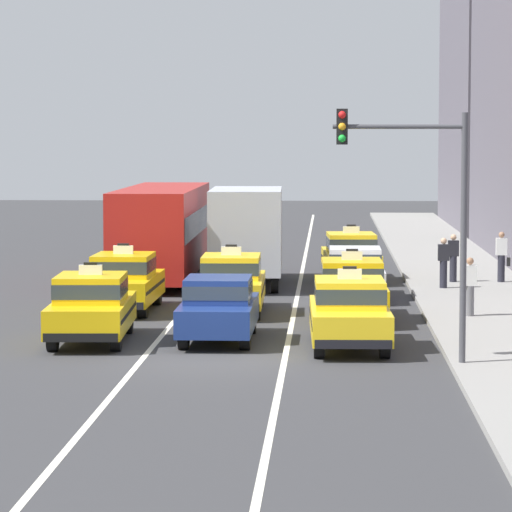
{
  "coord_description": "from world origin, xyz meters",
  "views": [
    {
      "loc": [
        2.57,
        -31.76,
        5.0
      ],
      "look_at": [
        0.33,
        12.64,
        1.3
      ],
      "focal_mm": 101.35,
      "sensor_mm": 36.0,
      "label": 1
    }
  ],
  "objects_px": {
    "sedan_center_nearest": "(218,307)",
    "pedestrian_near_crosswalk": "(470,286)",
    "taxi_left_nearest": "(91,306)",
    "taxi_right_nearest": "(349,312)",
    "bus_left_third": "(162,228)",
    "pedestrian_mid_block": "(453,258)",
    "taxi_right_second": "(352,288)",
    "traffic_light_pole": "(419,191)",
    "box_truck_center_third": "(247,233)",
    "taxi_center_second": "(231,282)",
    "taxi_left_second": "(124,281)",
    "sedan_right_third": "(355,271)",
    "pedestrian_trailing": "(444,263)",
    "pedestrian_by_storefront": "(502,257)",
    "taxi_right_fourth": "(351,256)",
    "taxi_left_fourth": "(189,238)"
  },
  "relations": [
    {
      "from": "taxi_center_second",
      "to": "taxi_right_nearest",
      "type": "relative_size",
      "value": 1.0
    },
    {
      "from": "sedan_center_nearest",
      "to": "taxi_right_second",
      "type": "relative_size",
      "value": 0.94
    },
    {
      "from": "bus_left_third",
      "to": "taxi_right_fourth",
      "type": "bearing_deg",
      "value": -0.51
    },
    {
      "from": "box_truck_center_third",
      "to": "pedestrian_by_storefront",
      "type": "xyz_separation_m",
      "value": [
        8.49,
        0.14,
        -0.79
      ]
    },
    {
      "from": "taxi_left_nearest",
      "to": "pedestrian_mid_block",
      "type": "xyz_separation_m",
      "value": [
        9.9,
        13.63,
        0.08
      ]
    },
    {
      "from": "box_truck_center_third",
      "to": "pedestrian_mid_block",
      "type": "bearing_deg",
      "value": 0.74
    },
    {
      "from": "taxi_right_second",
      "to": "pedestrian_mid_block",
      "type": "relative_size",
      "value": 2.88
    },
    {
      "from": "taxi_center_second",
      "to": "pedestrian_near_crosswalk",
      "type": "distance_m",
      "value": 6.71
    },
    {
      "from": "taxi_right_second",
      "to": "pedestrian_trailing",
      "type": "xyz_separation_m",
      "value": [
        3.05,
        7.17,
        0.08
      ]
    },
    {
      "from": "box_truck_center_third",
      "to": "pedestrian_near_crosswalk",
      "type": "height_order",
      "value": "box_truck_center_third"
    },
    {
      "from": "taxi_left_fourth",
      "to": "pedestrian_trailing",
      "type": "relative_size",
      "value": 2.9
    },
    {
      "from": "taxi_left_nearest",
      "to": "taxi_right_nearest",
      "type": "distance_m",
      "value": 6.28
    },
    {
      "from": "sedan_center_nearest",
      "to": "pedestrian_near_crosswalk",
      "type": "distance_m",
      "value": 7.71
    },
    {
      "from": "taxi_center_second",
      "to": "taxi_right_second",
      "type": "distance_m",
      "value": 3.65
    },
    {
      "from": "bus_left_third",
      "to": "pedestrian_near_crosswalk",
      "type": "xyz_separation_m",
      "value": [
        9.6,
        -10.86,
        -0.87
      ]
    },
    {
      "from": "taxi_right_nearest",
      "to": "sedan_right_third",
      "type": "xyz_separation_m",
      "value": [
        0.32,
        10.54,
        -0.03
      ]
    },
    {
      "from": "taxi_center_second",
      "to": "taxi_right_second",
      "type": "bearing_deg",
      "value": -22.72
    },
    {
      "from": "pedestrian_mid_block",
      "to": "pedestrian_trailing",
      "type": "distance_m",
      "value": 2.02
    },
    {
      "from": "bus_left_third",
      "to": "pedestrian_mid_block",
      "type": "relative_size",
      "value": 7.05
    },
    {
      "from": "bus_left_third",
      "to": "taxi_right_second",
      "type": "xyz_separation_m",
      "value": [
        6.42,
        -10.83,
        -0.94
      ]
    },
    {
      "from": "taxi_left_nearest",
      "to": "box_truck_center_third",
      "type": "relative_size",
      "value": 0.66
    },
    {
      "from": "taxi_right_second",
      "to": "sedan_right_third",
      "type": "bearing_deg",
      "value": 88.02
    },
    {
      "from": "taxi_left_second",
      "to": "taxi_center_second",
      "type": "xyz_separation_m",
      "value": [
        3.09,
        -0.26,
        0.0
      ]
    },
    {
      "from": "taxi_left_nearest",
      "to": "traffic_light_pole",
      "type": "relative_size",
      "value": 0.83
    },
    {
      "from": "bus_left_third",
      "to": "traffic_light_pole",
      "type": "distance_m",
      "value": 20.6
    },
    {
      "from": "taxi_right_second",
      "to": "pedestrian_by_storefront",
      "type": "bearing_deg",
      "value": 60.81
    },
    {
      "from": "bus_left_third",
      "to": "pedestrian_by_storefront",
      "type": "height_order",
      "value": "bus_left_third"
    },
    {
      "from": "taxi_center_second",
      "to": "pedestrian_mid_block",
      "type": "bearing_deg",
      "value": 48.24
    },
    {
      "from": "taxi_center_second",
      "to": "taxi_right_nearest",
      "type": "bearing_deg",
      "value": -64.1
    },
    {
      "from": "box_truck_center_third",
      "to": "taxi_right_nearest",
      "type": "relative_size",
      "value": 1.52
    },
    {
      "from": "taxi_center_second",
      "to": "pedestrian_by_storefront",
      "type": "distance_m",
      "value": 11.52
    },
    {
      "from": "taxi_left_second",
      "to": "taxi_center_second",
      "type": "height_order",
      "value": "same"
    },
    {
      "from": "sedan_center_nearest",
      "to": "taxi_left_second",
      "type": "bearing_deg",
      "value": 118.28
    },
    {
      "from": "taxi_left_nearest",
      "to": "taxi_right_nearest",
      "type": "bearing_deg",
      "value": -6.81
    },
    {
      "from": "box_truck_center_third",
      "to": "sedan_right_third",
      "type": "bearing_deg",
      "value": -46.63
    },
    {
      "from": "bus_left_third",
      "to": "box_truck_center_third",
      "type": "distance_m",
      "value": 3.54
    },
    {
      "from": "sedan_center_nearest",
      "to": "pedestrian_near_crosswalk",
      "type": "relative_size",
      "value": 2.71
    },
    {
      "from": "sedan_center_nearest",
      "to": "bus_left_third",
      "type": "bearing_deg",
      "value": 101.7
    },
    {
      "from": "taxi_right_nearest",
      "to": "sedan_right_third",
      "type": "height_order",
      "value": "taxi_right_nearest"
    },
    {
      "from": "sedan_center_nearest",
      "to": "taxi_right_fourth",
      "type": "bearing_deg",
      "value": 77.02
    },
    {
      "from": "sedan_center_nearest",
      "to": "pedestrian_near_crosswalk",
      "type": "xyz_separation_m",
      "value": [
        6.49,
        4.15,
        0.1
      ]
    },
    {
      "from": "taxi_left_second",
      "to": "traffic_light_pole",
      "type": "relative_size",
      "value": 0.82
    },
    {
      "from": "sedan_center_nearest",
      "to": "pedestrian_by_storefront",
      "type": "bearing_deg",
      "value": 57.74
    },
    {
      "from": "bus_left_third",
      "to": "sedan_center_nearest",
      "type": "height_order",
      "value": "bus_left_third"
    },
    {
      "from": "taxi_left_fourth",
      "to": "pedestrian_mid_block",
      "type": "height_order",
      "value": "taxi_left_fourth"
    },
    {
      "from": "taxi_right_nearest",
      "to": "bus_left_third",
      "type": "bearing_deg",
      "value": 111.34
    },
    {
      "from": "bus_left_third",
      "to": "pedestrian_by_storefront",
      "type": "xyz_separation_m",
      "value": [
        11.55,
        -1.64,
        -0.83
      ]
    },
    {
      "from": "traffic_light_pole",
      "to": "pedestrian_mid_block",
      "type": "bearing_deg",
      "value": 82.61
    },
    {
      "from": "taxi_left_fourth",
      "to": "traffic_light_pole",
      "type": "bearing_deg",
      "value": -74.54
    },
    {
      "from": "taxi_right_nearest",
      "to": "traffic_light_pole",
      "type": "relative_size",
      "value": 0.83
    }
  ]
}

